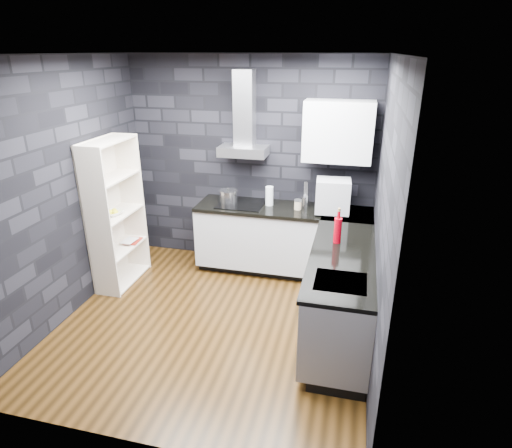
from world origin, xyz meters
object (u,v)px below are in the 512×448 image
at_px(utensil_crock, 305,202).
at_px(pot, 228,196).
at_px(appliance_garage, 333,196).
at_px(fruit_bowl, 113,213).
at_px(bookshelf, 116,214).
at_px(glass_vase, 269,196).
at_px(storage_jar, 298,205).
at_px(red_bottle, 338,231).

bearing_deg(utensil_crock, pot, -175.18).
xyz_separation_m(appliance_garage, fruit_bowl, (-2.52, -0.69, -0.19)).
distance_m(utensil_crock, fruit_bowl, 2.34).
relative_size(bookshelf, fruit_bowl, 8.10).
distance_m(glass_vase, fruit_bowl, 1.91).
height_order(storage_jar, utensil_crock, utensil_crock).
xyz_separation_m(utensil_crock, red_bottle, (0.46, -1.01, 0.07)).
xyz_separation_m(pot, appliance_garage, (1.33, -0.10, 0.14)).
height_order(glass_vase, appliance_garage, appliance_garage).
xyz_separation_m(pot, fruit_bowl, (-1.19, -0.79, -0.04)).
height_order(storage_jar, appliance_garage, appliance_garage).
relative_size(storage_jar, fruit_bowl, 0.49).
bearing_deg(bookshelf, fruit_bowl, -103.18).
relative_size(pot, storage_jar, 2.13).
distance_m(glass_vase, bookshelf, 1.89).
relative_size(utensil_crock, red_bottle, 0.47).
relative_size(appliance_garage, red_bottle, 1.50).
xyz_separation_m(glass_vase, utensil_crock, (0.45, 0.06, -0.06)).
bearing_deg(fruit_bowl, appliance_garage, 15.32).
height_order(storage_jar, fruit_bowl, storage_jar).
relative_size(pot, appliance_garage, 0.59).
xyz_separation_m(pot, utensil_crock, (0.98, 0.08, -0.02)).
height_order(glass_vase, fruit_bowl, glass_vase).
xyz_separation_m(glass_vase, red_bottle, (0.91, -0.95, 0.01)).
xyz_separation_m(appliance_garage, red_bottle, (0.12, -0.83, -0.09)).
bearing_deg(glass_vase, bookshelf, -156.44).
height_order(pot, utensil_crock, pot).
bearing_deg(pot, red_bottle, -32.84).
relative_size(storage_jar, utensil_crock, 0.87).
relative_size(glass_vase, appliance_garage, 0.61).
bearing_deg(appliance_garage, glass_vase, 167.27).
xyz_separation_m(glass_vase, fruit_bowl, (-1.73, -0.81, -0.08)).
height_order(red_bottle, fruit_bowl, red_bottle).
xyz_separation_m(bookshelf, fruit_bowl, (0.00, -0.06, 0.04)).
height_order(pot, red_bottle, red_bottle).
xyz_separation_m(storage_jar, fruit_bowl, (-2.10, -0.74, -0.02)).
bearing_deg(glass_vase, appliance_garage, -8.67).
bearing_deg(pot, fruit_bowl, -146.38).
bearing_deg(fruit_bowl, pot, 33.62).
bearing_deg(pot, bookshelf, -148.37).
bearing_deg(pot, glass_vase, 2.05).
bearing_deg(appliance_garage, storage_jar, 168.86).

